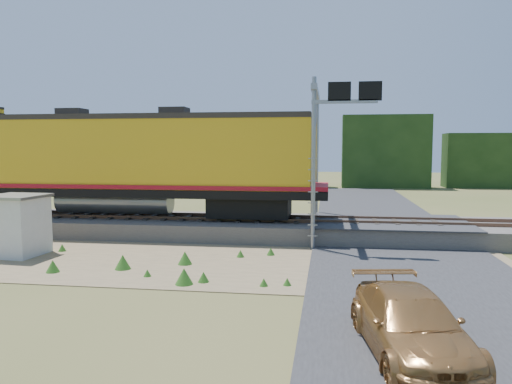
% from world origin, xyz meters
% --- Properties ---
extents(ground, '(140.00, 140.00, 0.00)m').
position_xyz_m(ground, '(0.00, 0.00, 0.00)').
color(ground, '#475123').
rests_on(ground, ground).
extents(ballast, '(70.00, 5.00, 0.80)m').
position_xyz_m(ballast, '(0.00, 6.00, 0.40)').
color(ballast, slate).
rests_on(ballast, ground).
extents(rails, '(70.00, 1.54, 0.16)m').
position_xyz_m(rails, '(0.00, 6.00, 0.88)').
color(rails, brown).
rests_on(rails, ballast).
extents(dirt_shoulder, '(26.00, 8.00, 0.03)m').
position_xyz_m(dirt_shoulder, '(-2.00, 0.50, 0.01)').
color(dirt_shoulder, '#8C7754').
rests_on(dirt_shoulder, ground).
extents(road, '(7.00, 66.00, 0.86)m').
position_xyz_m(road, '(7.00, 0.74, 0.09)').
color(road, '#38383A').
rests_on(road, ground).
extents(tree_line_north, '(130.00, 3.00, 6.50)m').
position_xyz_m(tree_line_north, '(0.00, 38.00, 3.07)').
color(tree_line_north, '#1A3412').
rests_on(tree_line_north, ground).
extents(weed_clumps, '(15.00, 6.20, 0.56)m').
position_xyz_m(weed_clumps, '(-3.50, 0.10, 0.00)').
color(weed_clumps, '#2C601B').
rests_on(weed_clumps, ground).
extents(locomotive, '(21.15, 3.22, 5.46)m').
position_xyz_m(locomotive, '(-6.76, 6.00, 3.65)').
color(locomotive, black).
rests_on(locomotive, rails).
extents(shed, '(2.17, 2.17, 2.41)m').
position_xyz_m(shed, '(-7.96, 0.31, 1.22)').
color(shed, silver).
rests_on(shed, ground).
extents(signal_gantry, '(2.82, 6.20, 7.12)m').
position_xyz_m(signal_gantry, '(3.87, 5.33, 5.34)').
color(signal_gantry, gray).
rests_on(signal_gantry, ground).
extents(car, '(2.51, 4.73, 1.30)m').
position_xyz_m(car, '(5.83, -7.24, 0.65)').
color(car, '#AB783F').
rests_on(car, ground).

